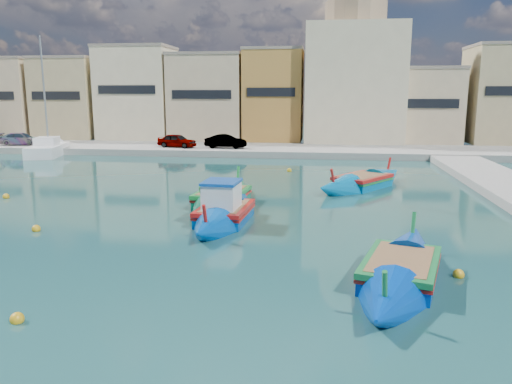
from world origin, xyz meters
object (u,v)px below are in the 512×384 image
(luzzu_blue_cabin, at_px, (225,214))
(luzzu_blue_south, at_px, (400,273))
(luzzu_green, at_px, (222,200))
(luzzu_cyan_mid, at_px, (362,183))
(yacht_north, at_px, (53,149))
(church_block, at_px, (354,67))

(luzzu_blue_cabin, distance_m, luzzu_blue_south, 9.39)
(luzzu_blue_cabin, height_order, luzzu_green, luzzu_blue_cabin)
(luzzu_green, bearing_deg, luzzu_cyan_mid, 38.08)
(luzzu_cyan_mid, distance_m, luzzu_blue_south, 15.69)
(luzzu_green, bearing_deg, yacht_north, 136.07)
(church_block, distance_m, luzzu_green, 32.86)
(church_block, xyz_separation_m, luzzu_green, (-8.21, -30.77, -8.11))
(luzzu_cyan_mid, distance_m, luzzu_green, 9.67)
(luzzu_blue_cabin, height_order, yacht_north, yacht_north)
(luzzu_blue_cabin, distance_m, yacht_north, 31.30)
(luzzu_blue_cabin, relative_size, luzzu_cyan_mid, 0.98)
(luzzu_blue_south, bearing_deg, church_block, 89.16)
(church_block, relative_size, luzzu_green, 2.15)
(luzzu_blue_cabin, bearing_deg, church_block, 77.69)
(luzzu_cyan_mid, xyz_separation_m, luzzu_blue_south, (0.00, -15.69, -0.01))
(church_block, distance_m, yacht_north, 31.73)
(luzzu_cyan_mid, relative_size, yacht_north, 0.76)
(luzzu_blue_cabin, distance_m, luzzu_cyan_mid, 11.51)
(church_block, bearing_deg, yacht_north, -158.89)
(luzzu_cyan_mid, height_order, luzzu_green, luzzu_green)
(church_block, distance_m, luzzu_blue_south, 41.31)
(luzzu_blue_cabin, relative_size, luzzu_green, 0.97)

